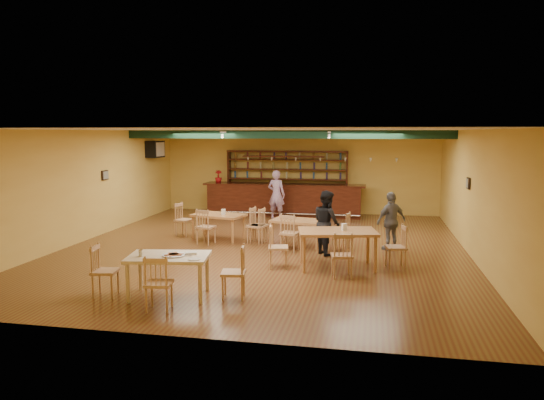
% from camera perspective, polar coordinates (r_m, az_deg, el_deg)
% --- Properties ---
extents(floor, '(12.00, 12.00, 0.00)m').
position_cam_1_polar(floor, '(13.38, -0.74, -5.21)').
color(floor, brown).
rests_on(floor, ground).
extents(ceiling_beam, '(10.00, 0.30, 0.25)m').
position_cam_1_polar(ceiling_beam, '(15.81, 1.35, 7.22)').
color(ceiling_beam, black).
rests_on(ceiling_beam, ceiling).
extents(track_rail_left, '(0.05, 2.50, 0.05)m').
position_cam_1_polar(track_rail_left, '(16.79, -4.42, 7.45)').
color(track_rail_left, silver).
rests_on(track_rail_left, ceiling).
extents(track_rail_right, '(0.05, 2.50, 0.05)m').
position_cam_1_polar(track_rail_right, '(16.23, 6.63, 7.43)').
color(track_rail_right, silver).
rests_on(track_rail_right, ceiling).
extents(ac_unit, '(0.34, 0.70, 0.48)m').
position_cam_1_polar(ac_unit, '(18.56, -12.73, 5.47)').
color(ac_unit, silver).
rests_on(ac_unit, wall_left).
extents(picture_left, '(0.04, 0.34, 0.28)m').
position_cam_1_polar(picture_left, '(15.81, -17.90, 2.62)').
color(picture_left, black).
rests_on(picture_left, wall_left).
extents(picture_right, '(0.04, 0.34, 0.28)m').
position_cam_1_polar(picture_right, '(13.53, 20.80, 1.74)').
color(picture_right, black).
rests_on(picture_right, wall_right).
extents(bar_counter, '(5.70, 0.85, 1.13)m').
position_cam_1_polar(bar_counter, '(18.35, 1.31, 0.03)').
color(bar_counter, black).
rests_on(bar_counter, ground).
extents(back_bar_hutch, '(4.41, 0.40, 2.28)m').
position_cam_1_polar(back_bar_hutch, '(18.90, 1.64, 2.01)').
color(back_bar_hutch, black).
rests_on(back_bar_hutch, ground).
extents(poinsettia, '(0.32, 0.32, 0.44)m').
position_cam_1_polar(poinsettia, '(18.82, -5.92, 2.59)').
color(poinsettia, '#A90F13').
rests_on(poinsettia, bar_counter).
extents(dining_table_a, '(1.55, 1.14, 0.70)m').
position_cam_1_polar(dining_table_a, '(14.40, -5.87, -2.93)').
color(dining_table_a, '#A7673B').
rests_on(dining_table_a, ground).
extents(dining_table_b, '(1.50, 1.07, 0.68)m').
position_cam_1_polar(dining_table_b, '(13.52, 2.94, -3.61)').
color(dining_table_b, '#A7673B').
rests_on(dining_table_b, ground).
extents(dining_table_d, '(1.82, 1.30, 0.83)m').
position_cam_1_polar(dining_table_d, '(11.39, 7.18, -5.39)').
color(dining_table_d, '#A7673B').
rests_on(dining_table_d, ground).
extents(near_table, '(1.54, 1.12, 0.76)m').
position_cam_1_polar(near_table, '(9.55, -11.27, -8.20)').
color(near_table, beige).
rests_on(near_table, ground).
extents(pizza_tray, '(0.43, 0.43, 0.01)m').
position_cam_1_polar(pizza_tray, '(9.42, -10.75, -5.99)').
color(pizza_tray, silver).
rests_on(pizza_tray, near_table).
extents(parmesan_shaker, '(0.08, 0.08, 0.11)m').
position_cam_1_polar(parmesan_shaker, '(9.49, -14.24, -5.69)').
color(parmesan_shaker, '#EAE5C6').
rests_on(parmesan_shaker, near_table).
extents(napkin_stack, '(0.24, 0.20, 0.03)m').
position_cam_1_polar(napkin_stack, '(9.51, -8.88, -5.76)').
color(napkin_stack, white).
rests_on(napkin_stack, near_table).
extents(pizza_server, '(0.33, 0.16, 0.00)m').
position_cam_1_polar(pizza_server, '(9.41, -9.78, -5.92)').
color(pizza_server, silver).
rests_on(pizza_server, pizza_tray).
extents(side_plate, '(0.25, 0.25, 0.01)m').
position_cam_1_polar(side_plate, '(9.08, -8.54, -6.46)').
color(side_plate, white).
rests_on(side_plate, near_table).
extents(patron_bar, '(0.69, 0.54, 1.68)m').
position_cam_1_polar(patron_bar, '(17.53, 0.49, 0.59)').
color(patron_bar, '#9953B5').
rests_on(patron_bar, ground).
extents(patron_right_a, '(0.90, 0.95, 1.55)m').
position_cam_1_polar(patron_right_a, '(12.57, 6.04, -2.47)').
color(patron_right_a, black).
rests_on(patron_right_a, ground).
extents(patron_right_b, '(0.90, 0.81, 1.47)m').
position_cam_1_polar(patron_right_b, '(13.27, 12.98, -2.28)').
color(patron_right_b, slate).
rests_on(patron_right_b, ground).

